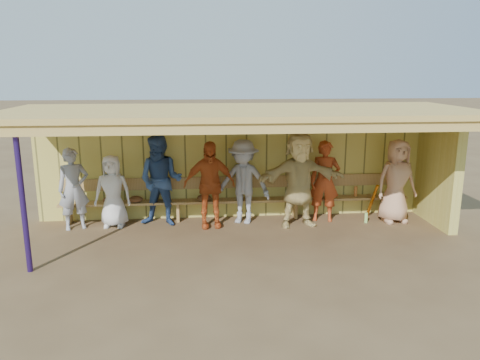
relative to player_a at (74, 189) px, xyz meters
name	(u,v)px	position (x,y,z in m)	size (l,w,h in m)	color
ground	(242,235)	(3.38, -0.72, -0.84)	(90.00, 90.00, 0.00)	brown
player_a	(74,189)	(0.00, 0.00, 0.00)	(0.62, 0.40, 1.69)	#95979D
player_b	(113,191)	(0.76, 0.09, -0.08)	(0.74, 0.48, 1.52)	silver
player_c	(161,181)	(1.76, 0.09, 0.12)	(0.93, 0.73, 1.92)	#2D497E
player_d	(209,185)	(2.76, -0.11, 0.06)	(1.06, 0.44, 1.81)	#BF4F1E
player_e	(243,182)	(3.49, 0.09, 0.06)	(1.16, 0.67, 1.80)	#93969B
player_f	(299,179)	(4.62, -0.22, 0.16)	(1.85, 0.59, 2.00)	#E1C87E
player_g	(325,181)	(5.25, 0.09, 0.03)	(0.64, 0.42, 1.75)	#AE401B
player_h	(396,181)	(6.75, -0.12, 0.05)	(0.88, 0.57, 1.80)	tan
dugout_structure	(257,145)	(3.77, -0.04, 0.85)	(8.80, 3.20, 2.50)	#CEC158
bench	(237,195)	(3.38, 0.39, -0.32)	(7.60, 0.34, 0.93)	tan
dugout_equipment	(193,199)	(2.42, 0.26, -0.35)	(6.56, 0.62, 0.80)	orange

